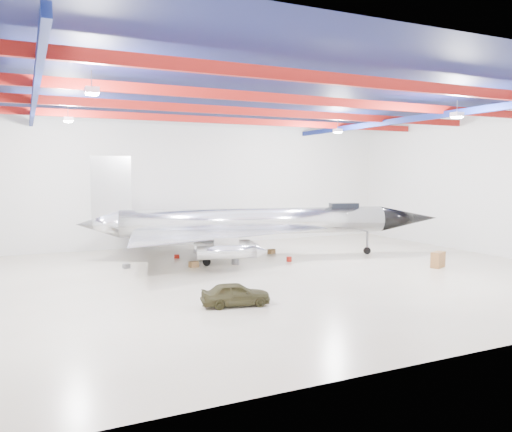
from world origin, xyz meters
name	(u,v)px	position (x,y,z in m)	size (l,w,h in m)	color
floor	(255,277)	(0.00, 0.00, 0.00)	(40.00, 40.00, 0.00)	#BAAC94
wall_back	(183,183)	(0.00, 15.00, 5.50)	(40.00, 40.00, 0.00)	silver
wall_right	(489,184)	(20.00, 0.00, 5.50)	(30.00, 30.00, 0.00)	silver
ceiling	(254,95)	(0.00, 0.00, 11.00)	(40.00, 40.00, 0.00)	#0A0F38
ceiling_structure	(254,106)	(0.00, 0.00, 10.32)	(39.50, 29.50, 1.08)	maroon
jet_aircraft	(255,225)	(2.92, 6.21, 2.48)	(27.32, 19.11, 7.55)	silver
jeep	(236,294)	(-3.58, -5.61, 0.57)	(1.34, 3.33, 1.13)	#35311A
desk	(438,260)	(12.51, -2.43, 0.53)	(1.16, 0.58, 1.06)	brown
toolbox_red	(177,256)	(-2.46, 8.60, 0.14)	(0.39, 0.31, 0.27)	#9C180F
engine_drum	(235,261)	(0.52, 4.31, 0.24)	(0.54, 0.54, 0.49)	#59595B
parts_bin	(271,251)	(4.89, 7.42, 0.18)	(0.52, 0.42, 0.36)	olive
crate_small	(126,266)	(-6.62, 6.14, 0.15)	(0.43, 0.34, 0.30)	#59595B
tool_chest	(289,259)	(4.48, 3.79, 0.18)	(0.39, 0.39, 0.35)	#9C180F
oil_barrel	(194,264)	(-2.41, 4.60, 0.20)	(0.57, 0.45, 0.40)	olive
spares_box	(234,252)	(2.12, 8.55, 0.18)	(0.40, 0.40, 0.36)	#59595B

